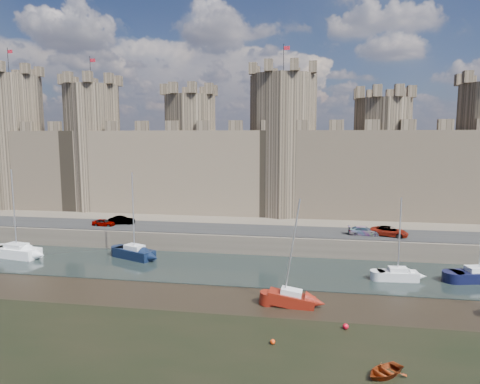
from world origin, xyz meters
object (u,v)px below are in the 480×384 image
at_px(car_0, 104,223).
at_px(sailboat_3, 479,275).
at_px(car_2, 364,231).
at_px(car_3, 389,231).
at_px(sailboat_4, 291,298).
at_px(sailboat_2, 398,274).
at_px(sailboat_0, 17,251).
at_px(sailboat_1, 135,252).
at_px(car_1, 122,220).

relative_size(car_0, sailboat_3, 0.33).
height_order(car_2, sailboat_3, sailboat_3).
xyz_separation_m(car_3, sailboat_4, (-11.87, -19.26, -2.43)).
relative_size(car_2, sailboat_2, 0.46).
distance_m(car_2, sailboat_4, 21.32).
height_order(sailboat_0, sailboat_2, sailboat_0).
bearing_deg(sailboat_0, car_2, 21.01).
relative_size(car_2, car_3, 0.87).
bearing_deg(car_0, car_2, -88.46).
distance_m(car_2, sailboat_0, 45.37).
bearing_deg(car_3, car_0, 106.70).
relative_size(car_0, car_3, 0.68).
height_order(car_0, sailboat_2, sailboat_2).
distance_m(sailboat_1, sailboat_4, 23.77).
bearing_deg(car_0, sailboat_1, -131.16).
bearing_deg(car_0, sailboat_2, -103.51).
xyz_separation_m(car_2, sailboat_1, (-29.17, -7.25, -2.25)).
distance_m(car_0, sailboat_2, 40.63).
bearing_deg(car_0, sailboat_0, 141.34).
bearing_deg(sailboat_1, sailboat_4, -7.58).
height_order(car_0, sailboat_4, sailboat_4).
bearing_deg(sailboat_3, sailboat_0, 166.28).
bearing_deg(sailboat_1, car_1, 146.13).
height_order(sailboat_0, sailboat_1, sailboat_0).
xyz_separation_m(sailboat_0, sailboat_4, (35.67, -10.08, -0.12)).
height_order(sailboat_0, sailboat_4, sailboat_0).
relative_size(car_2, sailboat_1, 0.38).
bearing_deg(car_2, sailboat_4, 157.29).
relative_size(sailboat_0, sailboat_4, 1.13).
xyz_separation_m(car_0, car_1, (2.03, 1.66, 0.08)).
bearing_deg(sailboat_2, sailboat_0, 174.14).
height_order(car_3, sailboat_2, sailboat_2).
xyz_separation_m(sailboat_0, sailboat_2, (46.74, -1.27, -0.11)).
relative_size(car_2, sailboat_3, 0.41).
bearing_deg(car_3, car_2, 105.21).
height_order(car_0, sailboat_0, sailboat_0).
bearing_deg(car_2, sailboat_0, 103.28).
bearing_deg(car_1, sailboat_0, 122.38).
relative_size(car_1, sailboat_0, 0.34).
relative_size(car_3, sailboat_2, 0.53).
relative_size(car_1, sailboat_1, 0.35).
relative_size(car_1, car_2, 0.92).
distance_m(car_0, sailboat_1, 10.63).
bearing_deg(car_2, sailboat_1, 105.47).
height_order(sailboat_2, sailboat_4, sailboat_4).
relative_size(car_1, sailboat_3, 0.38).
height_order(car_0, sailboat_1, sailboat_1).
xyz_separation_m(car_2, sailboat_3, (10.94, -9.39, -2.33)).
bearing_deg(sailboat_0, sailboat_3, 9.09).
relative_size(sailboat_1, sailboat_2, 1.22).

